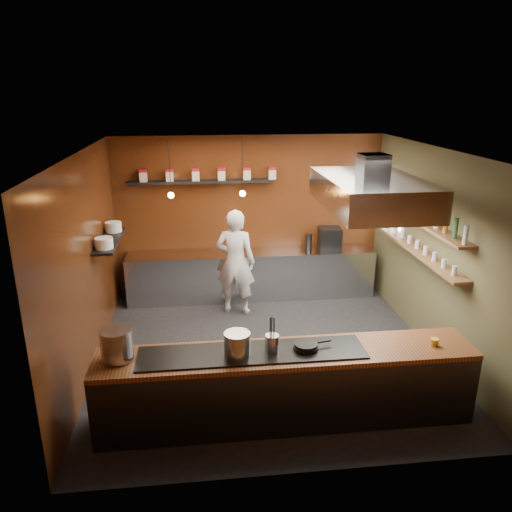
{
  "coord_description": "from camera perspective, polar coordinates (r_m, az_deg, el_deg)",
  "views": [
    {
      "loc": [
        -0.94,
        -6.61,
        3.8
      ],
      "look_at": [
        -0.12,
        0.4,
        1.41
      ],
      "focal_mm": 35.0,
      "sensor_mm": 36.0,
      "label": 1
    }
  ],
  "objects": [
    {
      "name": "utensil_crock",
      "position": [
        5.76,
        1.83,
        -9.93
      ],
      "size": [
        0.17,
        0.17,
        0.2
      ],
      "primitive_type": "cylinder",
      "rotation": [
        0.0,
        0.0,
        -0.05
      ],
      "color": "#B7BABE",
      "rests_on": "pass_counter"
    },
    {
      "name": "ceiling",
      "position": [
        6.72,
        1.47,
        11.84
      ],
      "size": [
        5.0,
        5.0,
        0.0
      ],
      "primitive_type": "plane",
      "rotation": [
        3.14,
        0.0,
        0.0
      ],
      "color": "silver",
      "rests_on": "back_wall"
    },
    {
      "name": "tin_shelf",
      "position": [
        9.11,
        -6.37,
        8.45
      ],
      "size": [
        2.6,
        0.26,
        0.04
      ],
      "primitive_type": "cube",
      "color": "black",
      "rests_on": "back_wall"
    },
    {
      "name": "bottle_shelf_upper",
      "position": [
        7.88,
        18.23,
        3.92
      ],
      "size": [
        0.26,
        2.8,
        0.04
      ],
      "primitive_type": "cube",
      "color": "brown",
      "rests_on": "right_wall"
    },
    {
      "name": "plate_stacks",
      "position": [
        8.03,
        -16.45,
        2.37
      ],
      "size": [
        0.26,
        1.16,
        0.16
      ],
      "color": "white",
      "rests_on": "plate_shelf"
    },
    {
      "name": "window_pane",
      "position": [
        9.17,
        15.28,
        6.06
      ],
      "size": [
        0.0,
        1.0,
        1.0
      ],
      "primitive_type": "plane",
      "rotation": [
        1.57,
        0.0,
        -1.57
      ],
      "color": "white",
      "rests_on": "right_wall"
    },
    {
      "name": "plate_shelf",
      "position": [
        8.05,
        -16.39,
        1.68
      ],
      "size": [
        0.3,
        1.4,
        0.04
      ],
      "primitive_type": "cube",
      "color": "black",
      "rests_on": "left_wall"
    },
    {
      "name": "floor",
      "position": [
        7.68,
        1.28,
        -10.98
      ],
      "size": [
        5.0,
        5.0,
        0.0
      ],
      "primitive_type": "plane",
      "color": "black",
      "rests_on": "ground"
    },
    {
      "name": "storage_tins",
      "position": [
        9.09,
        -5.44,
        9.3
      ],
      "size": [
        2.43,
        0.13,
        0.22
      ],
      "color": "beige",
      "rests_on": "tin_shelf"
    },
    {
      "name": "frying_pan",
      "position": [
        5.86,
        5.76,
        -10.21
      ],
      "size": [
        0.46,
        0.29,
        0.07
      ],
      "color": "black",
      "rests_on": "pass_counter"
    },
    {
      "name": "stockpot_large",
      "position": [
        5.8,
        -15.65,
        -9.67
      ],
      "size": [
        0.44,
        0.44,
        0.35
      ],
      "primitive_type": "cylinder",
      "rotation": [
        0.0,
        0.0,
        -0.26
      ],
      "color": "#B3B6BB",
      "rests_on": "pass_counter"
    },
    {
      "name": "pendant_right",
      "position": [
        8.5,
        -1.55,
        7.49
      ],
      "size": [
        0.1,
        0.1,
        0.95
      ],
      "color": "black",
      "rests_on": "ceiling"
    },
    {
      "name": "prep_counter",
      "position": [
        9.44,
        -0.51,
        -2.1
      ],
      "size": [
        4.6,
        0.65,
        0.9
      ],
      "primitive_type": "cube",
      "color": "silver",
      "rests_on": "floor"
    },
    {
      "name": "pendant_left",
      "position": [
        8.48,
        -9.71,
        7.21
      ],
      "size": [
        0.1,
        0.1,
        0.95
      ],
      "color": "black",
      "rests_on": "ceiling"
    },
    {
      "name": "extractor_hood",
      "position": [
        6.73,
        13.04,
        7.11
      ],
      "size": [
        1.2,
        2.0,
        0.72
      ],
      "color": "#38383D",
      "rests_on": "ceiling"
    },
    {
      "name": "stockpot_small",
      "position": [
        5.66,
        -2.17,
        -10.05
      ],
      "size": [
        0.35,
        0.35,
        0.28
      ],
      "primitive_type": "cylinder",
      "rotation": [
        0.0,
        0.0,
        -0.21
      ],
      "color": "silver",
      "rests_on": "pass_counter"
    },
    {
      "name": "right_wall",
      "position": [
        7.8,
        19.88,
        0.38
      ],
      "size": [
        0.0,
        5.0,
        5.0
      ],
      "primitive_type": "plane",
      "rotation": [
        1.57,
        0.0,
        -1.57
      ],
      "color": "#4E4E2C",
      "rests_on": "ground"
    },
    {
      "name": "pass_counter",
      "position": [
        6.09,
        3.41,
        -14.56
      ],
      "size": [
        4.4,
        0.72,
        0.94
      ],
      "color": "#38383D",
      "rests_on": "floor"
    },
    {
      "name": "butter_jar",
      "position": [
        6.3,
        19.72,
        -9.24
      ],
      "size": [
        0.1,
        0.1,
        0.09
      ],
      "primitive_type": "cylinder",
      "rotation": [
        0.0,
        0.0,
        -0.08
      ],
      "color": "gold",
      "rests_on": "pass_counter"
    },
    {
      "name": "wine_glasses",
      "position": [
        7.98,
        17.95,
        1.25
      ],
      "size": [
        0.07,
        2.37,
        0.13
      ],
      "color": "silver",
      "rests_on": "bottle_shelf_lower"
    },
    {
      "name": "bottles",
      "position": [
        7.84,
        18.33,
        4.91
      ],
      "size": [
        0.06,
        2.66,
        0.24
      ],
      "color": "silver",
      "rests_on": "bottle_shelf_upper"
    },
    {
      "name": "chef",
      "position": [
        8.64,
        -2.36,
        -0.71
      ],
      "size": [
        0.78,
        0.63,
        1.87
      ],
      "primitive_type": "imported",
      "rotation": [
        0.0,
        0.0,
        2.85
      ],
      "color": "white",
      "rests_on": "floor"
    },
    {
      "name": "left_wall",
      "position": [
        7.17,
        -18.84,
        -1.08
      ],
      "size": [
        0.0,
        5.0,
        5.0
      ],
      "primitive_type": "plane",
      "rotation": [
        1.57,
        0.0,
        1.57
      ],
      "color": "#3F1F0B",
      "rests_on": "ground"
    },
    {
      "name": "back_wall",
      "position": [
        9.44,
        -0.74,
        4.58
      ],
      "size": [
        5.0,
        0.0,
        5.0
      ],
      "primitive_type": "plane",
      "rotation": [
        1.57,
        0.0,
        0.0
      ],
      "color": "#3F1F0B",
      "rests_on": "ground"
    },
    {
      "name": "espresso_machine",
      "position": [
        9.54,
        8.44,
        2.04
      ],
      "size": [
        0.43,
        0.41,
        0.4
      ],
      "primitive_type": "cube",
      "rotation": [
        0.0,
        0.0,
        -0.07
      ],
      "color": "black",
      "rests_on": "prep_counter"
    },
    {
      "name": "bottle_shelf_lower",
      "position": [
        8.0,
        17.89,
        0.67
      ],
      "size": [
        0.26,
        2.8,
        0.04
      ],
      "primitive_type": "cube",
      "color": "brown",
      "rests_on": "right_wall"
    }
  ]
}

